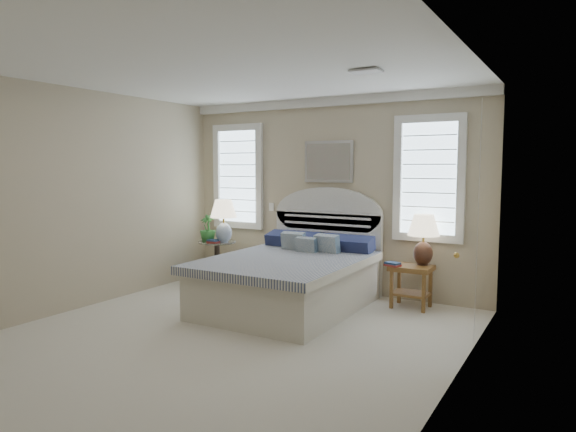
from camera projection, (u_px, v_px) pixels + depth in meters
The scene contains 21 objects.
floor at pixel (221, 340), 5.19m from camera, with size 4.50×5.00×0.01m, color beige.
ceiling at pixel (218, 67), 4.93m from camera, with size 4.50×5.00×0.01m, color white.
wall_back at pixel (329, 195), 7.21m from camera, with size 4.50×0.02×2.70m, color #BDAC8E.
wall_left at pixel (71, 200), 6.19m from camera, with size 0.02×5.00×2.70m, color #BDAC8E.
wall_right at pixel (453, 219), 3.93m from camera, with size 0.02×5.00×2.70m, color #BDAC8E.
crown_molding at pixel (329, 102), 7.05m from camera, with size 4.50×0.08×0.12m, color white.
hvac_vent at pixel (366, 71), 5.02m from camera, with size 0.30×0.20×0.02m, color #B2B2B2.
switch_plate at pixel (272, 207), 7.69m from camera, with size 0.08×0.01×0.12m, color white.
window_left at pixel (238, 176), 7.95m from camera, with size 0.90×0.06×1.60m, color silver.
window_right at pixel (429, 179), 6.47m from camera, with size 0.90×0.06×1.60m, color silver.
painting at pixel (328, 162), 7.13m from camera, with size 0.74×0.04×0.58m, color silver.
closet_door at pixel (478, 223), 4.99m from camera, with size 0.02×1.80×2.40m, color white.
bed at pixel (293, 276), 6.41m from camera, with size 1.72×2.28×1.47m.
side_table_left at pixel (217, 257), 7.74m from camera, with size 0.56×0.56×0.63m.
nightstand_right at pixel (411, 277), 6.35m from camera, with size 0.50×0.40×0.53m.
floor_pot at pixel (209, 273), 7.61m from camera, with size 0.40×0.40×0.36m, color black.
lamp_left at pixel (224, 216), 7.60m from camera, with size 0.52×0.52×0.64m.
lamp_right at pixel (424, 234), 6.35m from camera, with size 0.48×0.48×0.64m.
potted_plant at pixel (208, 228), 7.67m from camera, with size 0.23×0.23×0.41m, color #3A7D32.
books_left at pixel (213, 241), 7.58m from camera, with size 0.18×0.13×0.05m.
books_right at pixel (393, 264), 6.30m from camera, with size 0.22×0.19×0.05m.
Camera 1 is at (3.12, -4.02, 1.74)m, focal length 32.00 mm.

